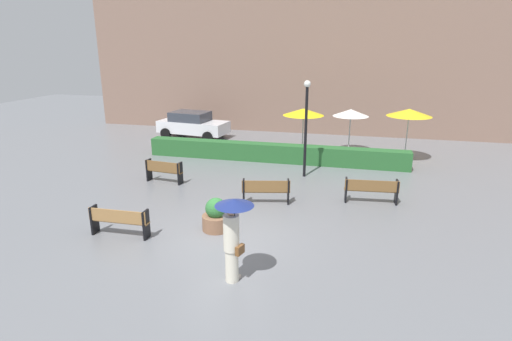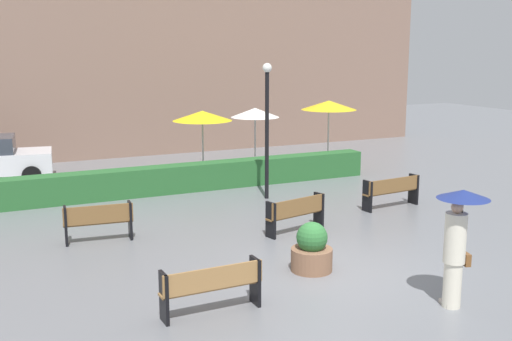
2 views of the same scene
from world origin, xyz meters
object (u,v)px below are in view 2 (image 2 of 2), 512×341
object	(u,v)px
bench_far_right	(392,190)
patio_umbrella_white	(255,113)
lamp_post	(267,117)
bench_far_left	(98,220)
patio_umbrella_yellow_far	(329,105)
bench_near_left	(212,285)
pedestrian_with_umbrella	(458,234)
planter_pot	(312,250)
bench_mid_center	(297,212)
patio_umbrella_yellow	(202,116)

from	to	relation	value
bench_far_right	patio_umbrella_white	size ratio (longest dim) A/B	0.83
lamp_post	patio_umbrella_white	xyz separation A→B (m)	(1.73, 4.52, -0.37)
bench_far_left	patio_umbrella_white	distance (m)	10.03
lamp_post	patio_umbrella_yellow_far	distance (m)	5.79
bench_far_right	patio_umbrella_yellow_far	xyz separation A→B (m)	(1.72, 6.27, 1.84)
bench_near_left	patio_umbrella_yellow_far	world-z (taller)	patio_umbrella_yellow_far
patio_umbrella_white	pedestrian_with_umbrella	bearing A→B (deg)	-99.91
planter_pot	patio_umbrella_white	world-z (taller)	patio_umbrella_white
pedestrian_with_umbrella	lamp_post	xyz separation A→B (m)	(0.57, 8.68, 1.15)
bench_near_left	bench_mid_center	world-z (taller)	bench_mid_center
pedestrian_with_umbrella	planter_pot	world-z (taller)	pedestrian_with_umbrella
bench_far_left	bench_mid_center	size ratio (longest dim) A/B	0.94
pedestrian_with_umbrella	patio_umbrella_yellow_far	size ratio (longest dim) A/B	0.84
planter_pot	patio_umbrella_yellow_far	distance (m)	11.79
pedestrian_with_umbrella	planter_pot	size ratio (longest dim) A/B	2.07
planter_pot	patio_umbrella_yellow_far	bearing A→B (deg)	56.66
bench_far_left	bench_near_left	bearing A→B (deg)	-79.09
bench_mid_center	lamp_post	bearing A→B (deg)	75.47
lamp_post	bench_far_left	bearing A→B (deg)	-158.10
bench_mid_center	planter_pot	xyz separation A→B (m)	(-1.02, -2.49, -0.09)
bench_mid_center	planter_pot	world-z (taller)	planter_pot
patio_umbrella_yellow	patio_umbrella_white	xyz separation A→B (m)	(2.35, 0.65, -0.05)
bench_mid_center	bench_far_left	bearing A→B (deg)	164.04
bench_mid_center	lamp_post	distance (m)	4.15
bench_far_left	pedestrian_with_umbrella	xyz separation A→B (m)	(4.94, -6.47, 0.80)
bench_far_right	lamp_post	distance (m)	4.24
planter_pot	patio_umbrella_yellow_far	size ratio (longest dim) A/B	0.40
bench_far_right	pedestrian_with_umbrella	distance (m)	7.00
bench_mid_center	patio_umbrella_yellow	size ratio (longest dim) A/B	0.73
bench_mid_center	lamp_post	size ratio (longest dim) A/B	0.42
patio_umbrella_white	bench_mid_center	bearing A→B (deg)	-108.19
bench_far_left	bench_mid_center	bearing A→B (deg)	-15.96
bench_mid_center	patio_umbrella_yellow_far	size ratio (longest dim) A/B	0.68
patio_umbrella_white	bench_near_left	bearing A→B (deg)	-118.36
bench_mid_center	patio_umbrella_yellow_far	bearing A→B (deg)	53.38
pedestrian_with_umbrella	patio_umbrella_white	world-z (taller)	patio_umbrella_white
planter_pot	patio_umbrella_white	bearing A→B (deg)	70.84
bench_near_left	pedestrian_with_umbrella	xyz separation A→B (m)	(3.99, -1.54, 0.82)
bench_far_right	bench_mid_center	bearing A→B (deg)	-165.27
bench_far_right	patio_umbrella_white	distance (m)	7.35
patio_umbrella_yellow_far	patio_umbrella_yellow	bearing A→B (deg)	177.94
bench_near_left	bench_far_right	bearing A→B (deg)	32.04
bench_far_right	patio_umbrella_yellow_far	size ratio (longest dim) A/B	0.75
bench_near_left	bench_mid_center	xyz separation A→B (m)	(3.65, 3.61, 0.01)
bench_mid_center	pedestrian_with_umbrella	distance (m)	5.22
bench_far_left	patio_umbrella_yellow	distance (m)	7.99
bench_far_right	bench_mid_center	distance (m)	3.77
patio_umbrella_yellow_far	bench_far_right	bearing A→B (deg)	-105.37
bench_near_left	planter_pot	xyz separation A→B (m)	(2.64, 1.12, -0.08)
bench_far_right	planter_pot	xyz separation A→B (m)	(-4.67, -3.45, -0.09)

